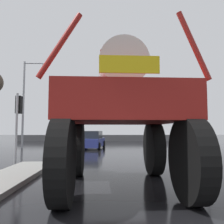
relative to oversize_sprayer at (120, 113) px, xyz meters
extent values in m
plane|color=black|center=(0.13, 13.12, -2.08)|extent=(120.00, 120.00, 0.00)
cylinder|color=black|center=(-1.42, 1.62, -1.14)|extent=(0.46, 1.89, 1.88)
cylinder|color=black|center=(1.30, 1.72, -1.14)|extent=(0.46, 1.89, 1.88)
cylinder|color=black|center=(-1.30, -1.67, -1.14)|extent=(0.46, 1.89, 1.88)
cylinder|color=black|center=(1.42, -1.58, -1.14)|extent=(0.46, 1.89, 1.88)
cube|color=maroon|center=(0.00, 0.02, 0.15)|extent=(3.36, 4.11, 0.87)
cube|color=maroon|center=(-0.02, 0.43, 1.17)|extent=(1.22, 1.44, 1.18)
cylinder|color=silver|center=(0.02, -0.55, 1.20)|extent=(1.27, 1.35, 1.23)
cylinder|color=maroon|center=(-1.39, -1.83, 1.28)|extent=(0.95, 0.15, 1.46)
cylinder|color=maroon|center=(1.51, -1.72, 1.33)|extent=(0.75, 0.15, 1.55)
cube|color=yellow|center=(0.07, -2.01, 0.83)|extent=(1.23, 0.08, 0.36)
cube|color=navy|center=(-1.68, 13.51, -1.55)|extent=(2.22, 4.29, 0.70)
cube|color=#23282D|center=(-1.70, 13.36, -0.88)|extent=(1.82, 2.28, 0.64)
cylinder|color=black|center=(-2.34, 14.96, -1.78)|extent=(0.26, 0.62, 0.60)
cylinder|color=black|center=(-0.66, 14.74, -1.78)|extent=(0.26, 0.62, 0.60)
cylinder|color=black|center=(-2.69, 12.28, -1.78)|extent=(0.26, 0.62, 0.60)
cylinder|color=black|center=(-1.01, 12.06, -1.78)|extent=(0.26, 0.62, 0.60)
cylinder|color=#A8AAAF|center=(-4.58, 4.17, -0.42)|extent=(0.11, 0.11, 3.31)
cube|color=black|center=(-4.58, 4.38, 0.71)|extent=(0.24, 0.32, 0.84)
sphere|color=red|center=(-4.58, 4.57, 0.98)|extent=(0.17, 0.17, 0.17)
sphere|color=#3C2403|center=(-4.58, 4.57, 0.71)|extent=(0.17, 0.17, 0.17)
sphere|color=black|center=(-4.58, 4.57, 0.44)|extent=(0.17, 0.17, 0.17)
cylinder|color=#A8AAAF|center=(4.32, 4.17, -0.14)|extent=(0.11, 0.11, 3.88)
cube|color=black|center=(4.32, 4.38, 1.28)|extent=(0.24, 0.32, 0.84)
sphere|color=red|center=(4.32, 4.57, 1.55)|extent=(0.17, 0.17, 0.17)
sphere|color=#3C2403|center=(4.32, 4.57, 1.28)|extent=(0.17, 0.17, 0.17)
sphere|color=black|center=(4.32, 4.57, 1.01)|extent=(0.17, 0.17, 0.17)
cylinder|color=#A8AAAF|center=(5.34, 18.55, -0.45)|extent=(0.11, 0.11, 3.25)
cube|color=black|center=(5.34, 18.77, 0.65)|extent=(0.24, 0.32, 0.84)
sphere|color=red|center=(5.34, 18.96, 0.92)|extent=(0.17, 0.17, 0.17)
sphere|color=#3C2403|center=(5.34, 18.96, 0.65)|extent=(0.17, 0.17, 0.17)
sphere|color=black|center=(5.34, 18.96, 0.38)|extent=(0.17, 0.17, 0.17)
cylinder|color=#A8AAAF|center=(4.36, 18.55, -0.09)|extent=(0.11, 0.11, 3.98)
cube|color=black|center=(4.36, 18.77, 1.38)|extent=(0.24, 0.32, 0.84)
sphere|color=red|center=(4.36, 18.96, 1.65)|extent=(0.17, 0.17, 0.17)
sphere|color=#3C2403|center=(4.36, 18.96, 1.38)|extent=(0.17, 0.17, 0.17)
sphere|color=black|center=(4.36, 18.96, 1.11)|extent=(0.17, 0.17, 0.17)
cylinder|color=#A8AAAF|center=(-7.90, 14.00, 1.84)|extent=(0.18, 0.18, 7.83)
cylinder|color=#A8AAAF|center=(-6.96, 14.00, 5.60)|extent=(1.89, 0.10, 0.10)
cube|color=silver|center=(-6.02, 14.00, 5.50)|extent=(0.50, 0.24, 0.16)
cube|color=#59595B|center=(0.13, 26.81, -1.63)|extent=(27.06, 0.24, 0.90)
camera|label=1|loc=(-0.38, -6.52, -0.50)|focal=36.57mm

